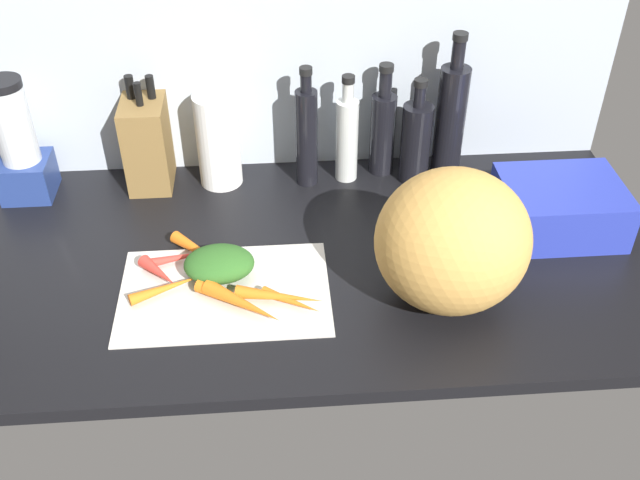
{
  "coord_description": "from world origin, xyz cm",
  "views": [
    {
      "loc": [
        1.49,
        -124.06,
        99.94
      ],
      "look_at": [
        10.07,
        -11.66,
        12.24
      ],
      "focal_mm": 41.34,
      "sensor_mm": 36.0,
      "label": 1
    }
  ],
  "objects_px": {
    "bottle_2": "(383,130)",
    "paper_towel_roll": "(218,140)",
    "carrot_7": "(219,267)",
    "bottle_3": "(416,141)",
    "carrot_6": "(291,301)",
    "dish_rack": "(560,207)",
    "winter_squash": "(452,241)",
    "carrot_0": "(223,294)",
    "blender_appliance": "(19,147)",
    "bottle_4": "(450,120)",
    "carrot_2": "(279,296)",
    "carrot_4": "(159,272)",
    "carrot_8": "(167,288)",
    "bottle_0": "(307,135)",
    "carrot_3": "(182,257)",
    "cutting_board": "(225,291)",
    "knife_block": "(148,142)",
    "carrot_1": "(243,303)",
    "bottle_1": "(347,137)",
    "carrot_5": "(203,253)"
  },
  "relations": [
    {
      "from": "carrot_2",
      "to": "bottle_2",
      "type": "distance_m",
      "value": 0.56
    },
    {
      "from": "carrot_7",
      "to": "bottle_1",
      "type": "xyz_separation_m",
      "value": [
        0.3,
        0.35,
        0.1
      ]
    },
    {
      "from": "carrot_5",
      "to": "dish_rack",
      "type": "distance_m",
      "value": 0.79
    },
    {
      "from": "carrot_4",
      "to": "bottle_1",
      "type": "xyz_separation_m",
      "value": [
        0.42,
        0.36,
        0.09
      ]
    },
    {
      "from": "winter_squash",
      "to": "dish_rack",
      "type": "distance_m",
      "value": 0.38
    },
    {
      "from": "bottle_1",
      "to": "cutting_board",
      "type": "bearing_deg",
      "value": -125.28
    },
    {
      "from": "carrot_2",
      "to": "carrot_4",
      "type": "distance_m",
      "value": 0.26
    },
    {
      "from": "carrot_6",
      "to": "blender_appliance",
      "type": "distance_m",
      "value": 0.76
    },
    {
      "from": "carrot_4",
      "to": "knife_block",
      "type": "height_order",
      "value": "knife_block"
    },
    {
      "from": "carrot_1",
      "to": "winter_squash",
      "type": "xyz_separation_m",
      "value": [
        0.4,
        0.01,
        0.12
      ]
    },
    {
      "from": "carrot_0",
      "to": "carrot_8",
      "type": "relative_size",
      "value": 0.76
    },
    {
      "from": "cutting_board",
      "to": "bottle_0",
      "type": "bearing_deg",
      "value": 64.15
    },
    {
      "from": "carrot_6",
      "to": "dish_rack",
      "type": "bearing_deg",
      "value": 20.0
    },
    {
      "from": "carrot_0",
      "to": "paper_towel_roll",
      "type": "distance_m",
      "value": 0.45
    },
    {
      "from": "bottle_4",
      "to": "blender_appliance",
      "type": "bearing_deg",
      "value": -179.4
    },
    {
      "from": "cutting_board",
      "to": "bottle_0",
      "type": "distance_m",
      "value": 0.46
    },
    {
      "from": "carrot_3",
      "to": "carrot_8",
      "type": "relative_size",
      "value": 0.91
    },
    {
      "from": "carrot_3",
      "to": "paper_towel_roll",
      "type": "distance_m",
      "value": 0.34
    },
    {
      "from": "carrot_6",
      "to": "carrot_7",
      "type": "xyz_separation_m",
      "value": [
        -0.14,
        0.12,
        -0.0
      ]
    },
    {
      "from": "carrot_4",
      "to": "blender_appliance",
      "type": "xyz_separation_m",
      "value": [
        -0.34,
        0.35,
        0.11
      ]
    },
    {
      "from": "bottle_2",
      "to": "paper_towel_roll",
      "type": "bearing_deg",
      "value": -177.05
    },
    {
      "from": "carrot_6",
      "to": "carrot_3",
      "type": "bearing_deg",
      "value": 144.99
    },
    {
      "from": "blender_appliance",
      "to": "bottle_4",
      "type": "relative_size",
      "value": 0.81
    },
    {
      "from": "carrot_7",
      "to": "winter_squash",
      "type": "relative_size",
      "value": 0.36
    },
    {
      "from": "carrot_7",
      "to": "bottle_3",
      "type": "relative_size",
      "value": 0.4
    },
    {
      "from": "bottle_3",
      "to": "bottle_4",
      "type": "relative_size",
      "value": 0.73
    },
    {
      "from": "paper_towel_roll",
      "to": "knife_block",
      "type": "bearing_deg",
      "value": 175.39
    },
    {
      "from": "knife_block",
      "to": "dish_rack",
      "type": "distance_m",
      "value": 0.96
    },
    {
      "from": "blender_appliance",
      "to": "bottle_0",
      "type": "relative_size",
      "value": 0.98
    },
    {
      "from": "carrot_4",
      "to": "carrot_6",
      "type": "xyz_separation_m",
      "value": [
        0.27,
        -0.1,
        -0.0
      ]
    },
    {
      "from": "carrot_4",
      "to": "winter_squash",
      "type": "xyz_separation_m",
      "value": [
        0.58,
        -0.1,
        0.12
      ]
    },
    {
      "from": "cutting_board",
      "to": "carrot_1",
      "type": "height_order",
      "value": "carrot_1"
    },
    {
      "from": "bottle_0",
      "to": "bottle_1",
      "type": "distance_m",
      "value": 0.1
    },
    {
      "from": "carrot_6",
      "to": "dish_rack",
      "type": "height_order",
      "value": "dish_rack"
    },
    {
      "from": "carrot_1",
      "to": "carrot_3",
      "type": "xyz_separation_m",
      "value": [
        -0.13,
        0.16,
        -0.01
      ]
    },
    {
      "from": "bottle_1",
      "to": "carrot_0",
      "type": "bearing_deg",
      "value": -123.48
    },
    {
      "from": "carrot_7",
      "to": "bottle_2",
      "type": "xyz_separation_m",
      "value": [
        0.39,
        0.37,
        0.1
      ]
    },
    {
      "from": "paper_towel_roll",
      "to": "carrot_7",
      "type": "bearing_deg",
      "value": -89.04
    },
    {
      "from": "carrot_0",
      "to": "carrot_6",
      "type": "xyz_separation_m",
      "value": [
        0.13,
        -0.03,
        -0.0
      ]
    },
    {
      "from": "cutting_board",
      "to": "bottle_1",
      "type": "relative_size",
      "value": 1.56
    },
    {
      "from": "carrot_7",
      "to": "carrot_8",
      "type": "height_order",
      "value": "carrot_8"
    },
    {
      "from": "knife_block",
      "to": "carrot_2",
      "type": "bearing_deg",
      "value": -57.93
    },
    {
      "from": "paper_towel_roll",
      "to": "bottle_3",
      "type": "distance_m",
      "value": 0.47
    },
    {
      "from": "carrot_0",
      "to": "carrot_7",
      "type": "relative_size",
      "value": 1.11
    },
    {
      "from": "carrot_7",
      "to": "bottle_3",
      "type": "distance_m",
      "value": 0.58
    },
    {
      "from": "carrot_6",
      "to": "carrot_0",
      "type": "bearing_deg",
      "value": 168.91
    },
    {
      "from": "winter_squash",
      "to": "bottle_4",
      "type": "relative_size",
      "value": 0.81
    },
    {
      "from": "bottle_2",
      "to": "carrot_3",
      "type": "bearing_deg",
      "value": -144.61
    },
    {
      "from": "carrot_1",
      "to": "knife_block",
      "type": "bearing_deg",
      "value": 114.55
    },
    {
      "from": "carrot_2",
      "to": "carrot_4",
      "type": "relative_size",
      "value": 1.62
    }
  ]
}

